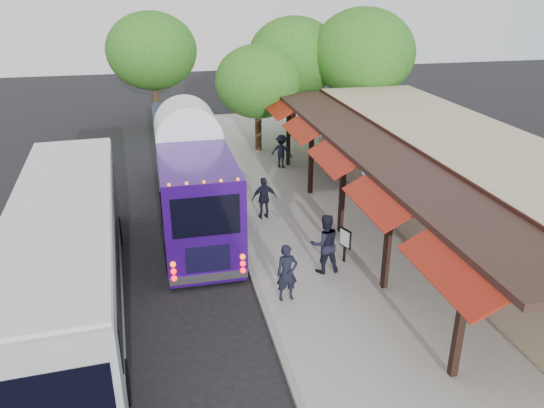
{
  "coord_description": "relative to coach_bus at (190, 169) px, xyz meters",
  "views": [
    {
      "loc": [
        -2.55,
        -12.85,
        8.82
      ],
      "look_at": [
        1.05,
        3.43,
        1.8
      ],
      "focal_mm": 35.0,
      "sensor_mm": 36.0,
      "label": 1
    }
  ],
  "objects": [
    {
      "name": "ground",
      "position": [
        1.45,
        -7.17,
        -2.0
      ],
      "size": [
        90.0,
        90.0,
        0.0
      ],
      "primitive_type": "plane",
      "color": "black",
      "rests_on": "ground"
    },
    {
      "name": "sidewalk",
      "position": [
        6.45,
        -3.17,
        -1.93
      ],
      "size": [
        10.0,
        40.0,
        0.15
      ],
      "primitive_type": "cube",
      "color": "#9E9B93",
      "rests_on": "ground"
    },
    {
      "name": "curb",
      "position": [
        1.5,
        -3.17,
        -1.93
      ],
      "size": [
        0.2,
        40.0,
        0.16
      ],
      "primitive_type": "cube",
      "color": "gray",
      "rests_on": "ground"
    },
    {
      "name": "station_shelter",
      "position": [
        9.83,
        -3.17,
        -0.16
      ],
      "size": [
        8.15,
        20.0,
        3.6
      ],
      "color": "tan",
      "rests_on": "ground"
    },
    {
      "name": "coach_bus",
      "position": [
        0.0,
        0.0,
        0.0
      ],
      "size": [
        2.59,
        11.73,
        3.73
      ],
      "rotation": [
        0.0,
        0.0,
        0.01
      ],
      "color": "#290864",
      "rests_on": "ground"
    },
    {
      "name": "city_bus",
      "position": [
        -3.87,
        -5.88,
        -0.15
      ],
      "size": [
        3.46,
        12.63,
        3.36
      ],
      "rotation": [
        0.0,
        0.0,
        0.06
      ],
      "color": "#94979D",
      "rests_on": "ground"
    },
    {
      "name": "ped_a",
      "position": [
        2.21,
        -7.06,
        -0.98
      ],
      "size": [
        0.65,
        0.45,
        1.74
      ],
      "primitive_type": "imported",
      "rotation": [
        0.0,
        0.0,
        0.05
      ],
      "color": "black",
      "rests_on": "sidewalk"
    },
    {
      "name": "ped_b",
      "position": [
        3.78,
        -5.74,
        -0.86
      ],
      "size": [
        0.98,
        0.77,
        1.98
      ],
      "primitive_type": "imported",
      "rotation": [
        0.0,
        0.0,
        3.16
      ],
      "color": "black",
      "rests_on": "sidewalk"
    },
    {
      "name": "ped_c",
      "position": [
        2.75,
        -1.21,
        -1.01
      ],
      "size": [
        1.02,
        0.5,
        1.69
      ],
      "primitive_type": "imported",
      "rotation": [
        0.0,
        0.0,
        3.23
      ],
      "color": "black",
      "rests_on": "sidewalk"
    },
    {
      "name": "ped_d",
      "position": [
        4.85,
        4.69,
        -1.01
      ],
      "size": [
        1.25,
        1.11,
        1.68
      ],
      "primitive_type": "imported",
      "rotation": [
        0.0,
        0.0,
        2.57
      ],
      "color": "black",
      "rests_on": "sidewalk"
    },
    {
      "name": "sign_board",
      "position": [
        4.63,
        -5.29,
        -1.04
      ],
      "size": [
        0.23,
        0.53,
        1.2
      ],
      "rotation": [
        0.0,
        0.0,
        0.35
      ],
      "color": "black",
      "rests_on": "sidewalk"
    },
    {
      "name": "tree_left",
      "position": [
        4.31,
        7.92,
        1.89
      ],
      "size": [
        4.57,
        4.57,
        5.85
      ],
      "color": "#382314",
      "rests_on": "ground"
    },
    {
      "name": "tree_mid",
      "position": [
        7.17,
        11.3,
        2.68
      ],
      "size": [
        5.49,
        5.49,
        7.03
      ],
      "color": "#382314",
      "rests_on": "ground"
    },
    {
      "name": "tree_right",
      "position": [
        10.68,
        9.24,
        3.05
      ],
      "size": [
        5.92,
        5.92,
        7.57
      ],
      "color": "#382314",
      "rests_on": "ground"
    },
    {
      "name": "tree_far",
      "position": [
        -1.06,
        14.98,
        2.81
      ],
      "size": [
        5.64,
        5.64,
        7.22
      ],
      "color": "#382314",
      "rests_on": "ground"
    }
  ]
}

